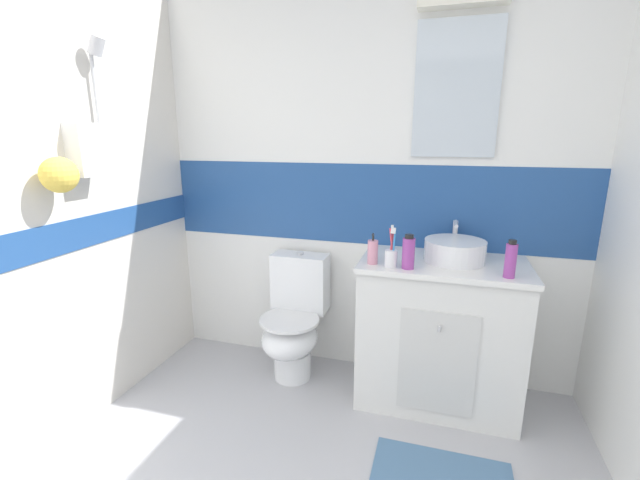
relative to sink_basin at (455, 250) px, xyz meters
name	(u,v)px	position (x,y,z in m)	size (l,w,h in m)	color
wall_back_tiled	(367,178)	(-0.54, 0.28, 0.35)	(3.20, 0.20, 2.50)	white
wall_left_shower_alcove	(8,198)	(-1.90, -0.97, 0.34)	(0.28, 3.48, 2.50)	silver
vanity_cabinet	(439,332)	(-0.05, -0.02, -0.49)	(0.89, 0.53, 0.85)	silver
sink_basin	(455,250)	(0.00, 0.00, 0.00)	(0.32, 0.37, 0.20)	white
toilet	(294,322)	(-0.94, -0.01, -0.55)	(0.37, 0.50, 0.79)	white
toothbrush_cup	(391,256)	(-0.32, -0.21, 0.00)	(0.06, 0.06, 0.22)	white
soap_dispenser	(373,252)	(-0.42, -0.18, 0.00)	(0.06, 0.06, 0.17)	pink
shampoo_bottle_tall	(511,260)	(0.25, -0.21, 0.03)	(0.05, 0.05, 0.19)	#993F99
mouthwash_bottle	(408,252)	(-0.23, -0.21, 0.02)	(0.06, 0.06, 0.18)	#993F99
bath_mat	(442,476)	(0.00, -0.63, -0.91)	(0.63, 0.33, 0.01)	#4C7299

